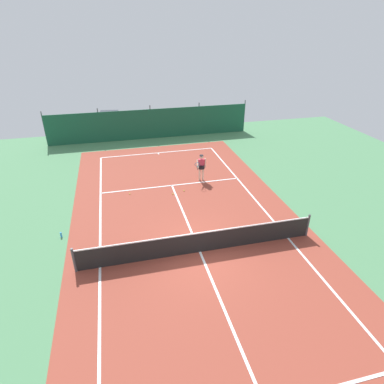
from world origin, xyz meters
TOP-DOWN VIEW (x-y plane):
  - ground_plane at (0.00, 0.00)m, footprint 36.00×36.00m
  - court_surface at (0.00, 0.00)m, footprint 11.02×26.60m
  - tennis_net at (0.00, 0.00)m, footprint 10.12×0.10m
  - back_fence at (-0.00, 15.89)m, footprint 16.30×0.98m
  - tennis_player at (1.87, 6.69)m, footprint 0.78×0.70m
  - tennis_ball_near_player at (0.54, 5.53)m, footprint 0.07×0.07m
  - tennis_ball_midcourt at (-0.15, 5.29)m, footprint 0.07×0.07m
  - tennis_ball_by_sideline at (-2.51, 5.91)m, footprint 0.07×0.07m
  - parked_car at (-3.30, 18.00)m, footprint 2.43×4.40m
  - water_bottle at (-5.81, 2.53)m, footprint 0.08×0.08m

SIDE VIEW (x-z plane):
  - ground_plane at x=0.00m, z-range 0.00..0.00m
  - court_surface at x=0.00m, z-range 0.00..0.01m
  - tennis_ball_near_player at x=0.54m, z-range 0.00..0.07m
  - tennis_ball_midcourt at x=-0.15m, z-range 0.00..0.07m
  - tennis_ball_by_sideline at x=-2.51m, z-range 0.00..0.07m
  - water_bottle at x=-5.81m, z-range 0.00..0.24m
  - tennis_net at x=0.00m, z-range -0.04..1.06m
  - back_fence at x=0.00m, z-range -0.68..2.02m
  - parked_car at x=-3.30m, z-range 0.00..1.68m
  - tennis_player at x=1.87m, z-range 0.14..1.78m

